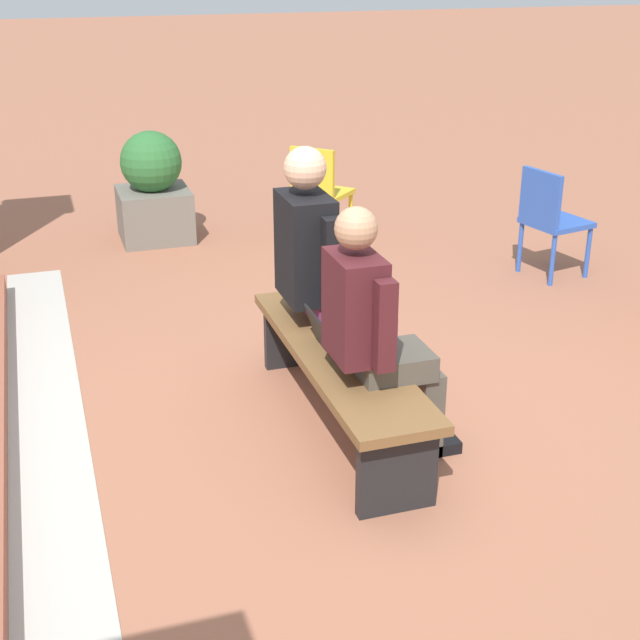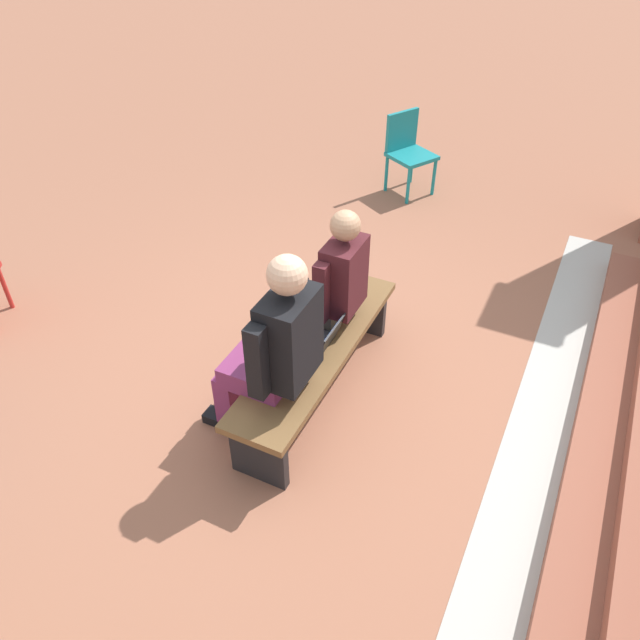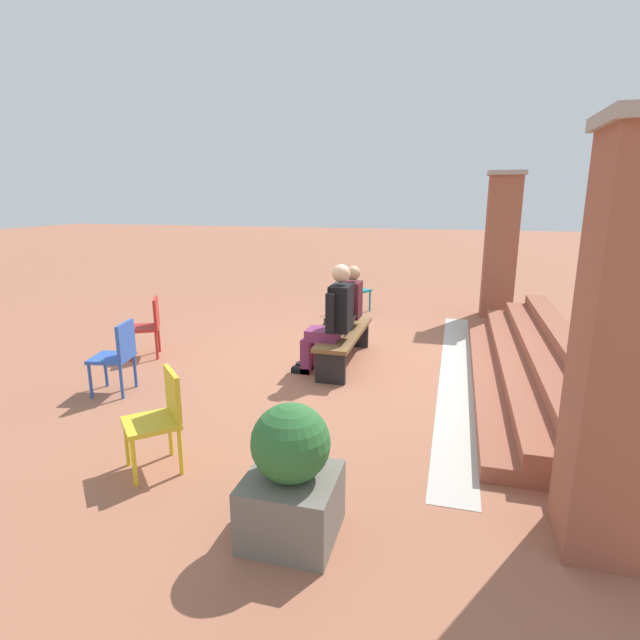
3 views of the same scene
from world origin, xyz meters
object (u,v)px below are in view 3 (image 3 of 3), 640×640
(laptop, at_px, (346,328))
(bench, at_px, (345,338))
(person_student, at_px, (345,308))
(person_adult, at_px, (332,317))
(plastic_chair_mid_courtyard, at_px, (160,414))
(planter, at_px, (291,477))
(plastic_chair_near_bench_left, at_px, (118,353))
(plastic_chair_near_bench_right, at_px, (149,323))
(plastic_chair_far_right, at_px, (354,287))

(laptop, bearing_deg, bench, -119.68)
(person_student, distance_m, person_adult, 0.77)
(person_student, distance_m, plastic_chair_mid_courtyard, 3.49)
(bench, bearing_deg, planter, 6.88)
(laptop, bearing_deg, plastic_chair_near_bench_left, -53.34)
(laptop, distance_m, planter, 3.62)
(person_student, xyz_separation_m, plastic_chair_near_bench_left, (2.04, -2.22, -0.22))
(plastic_chair_near_bench_left, bearing_deg, plastic_chair_near_bench_right, -160.60)
(laptop, xyz_separation_m, plastic_chair_mid_courtyard, (3.05, -0.89, -0.02))
(plastic_chair_far_right, relative_size, plastic_chair_near_bench_right, 1.00)
(plastic_chair_mid_courtyard, xyz_separation_m, planter, (0.54, 1.31, -0.04))
(plastic_chair_far_right, bearing_deg, planter, 7.94)
(planter, bearing_deg, bench, -173.12)
(plastic_chair_near_bench_right, bearing_deg, laptop, 98.52)
(person_student, bearing_deg, bench, 11.21)
(laptop, relative_size, plastic_chair_near_bench_right, 0.38)
(plastic_chair_near_bench_left, height_order, planter, planter)
(person_student, bearing_deg, planter, 7.24)
(bench, distance_m, laptop, 0.15)
(person_adult, height_order, planter, person_adult)
(person_student, relative_size, plastic_chair_mid_courtyard, 1.55)
(plastic_chair_far_right, bearing_deg, bench, 9.11)
(person_adult, height_order, plastic_chair_mid_courtyard, person_adult)
(person_adult, xyz_separation_m, plastic_chair_near_bench_right, (-0.02, -2.67, -0.27))
(plastic_chair_far_right, xyz_separation_m, planter, (6.83, 0.95, -0.04))
(bench, relative_size, plastic_chair_far_right, 2.14)
(planter, bearing_deg, laptop, -173.30)
(plastic_chair_far_right, height_order, plastic_chair_mid_courtyard, same)
(laptop, bearing_deg, person_adult, -10.93)
(bench, xyz_separation_m, person_adult, (0.44, -0.07, 0.39))
(laptop, bearing_deg, planter, 6.70)
(person_adult, height_order, laptop, person_adult)
(plastic_chair_far_right, distance_m, plastic_chair_mid_courtyard, 6.29)
(planter, bearing_deg, plastic_chair_far_right, -172.06)
(bench, relative_size, planter, 1.91)
(laptop, height_order, plastic_chair_near_bench_left, plastic_chair_near_bench_left)
(laptop, relative_size, planter, 0.34)
(person_adult, xyz_separation_m, plastic_chair_near_bench_left, (1.28, -2.21, -0.27))
(laptop, relative_size, plastic_chair_near_bench_left, 0.38)
(plastic_chair_near_bench_left, xyz_separation_m, planter, (1.88, 2.72, -0.04))
(bench, bearing_deg, plastic_chair_near_bench_left, -53.08)
(person_adult, relative_size, plastic_chair_far_right, 1.69)
(bench, xyz_separation_m, planter, (3.60, 0.43, 0.08))
(laptop, bearing_deg, plastic_chair_near_bench_right, -81.48)
(plastic_chair_mid_courtyard, distance_m, planter, 1.42)
(person_student, distance_m, laptop, 0.40)
(bench, height_order, plastic_chair_near_bench_right, plastic_chair_near_bench_right)
(laptop, bearing_deg, person_student, -167.04)
(plastic_chair_far_right, relative_size, planter, 0.89)
(person_adult, bearing_deg, planter, 9.10)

